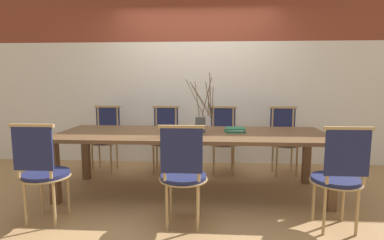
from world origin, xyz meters
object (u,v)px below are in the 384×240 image
(vase_centerpiece, at_px, (201,122))
(book_stack, at_px, (235,130))
(chair_far_center, at_px, (223,137))
(dining_table, at_px, (192,139))
(chair_near_center, at_px, (339,175))

(vase_centerpiece, xyz_separation_m, book_stack, (0.40, 0.04, -0.10))
(chair_far_center, bearing_deg, dining_table, 64.33)
(dining_table, relative_size, book_stack, 12.69)
(chair_far_center, height_order, vase_centerpiece, vase_centerpiece)
(chair_near_center, distance_m, chair_far_center, 1.94)
(dining_table, bearing_deg, vase_centerpiece, 16.20)
(dining_table, relative_size, chair_near_center, 3.26)
(dining_table, distance_m, chair_near_center, 1.60)
(vase_centerpiece, height_order, book_stack, vase_centerpiece)
(chair_near_center, height_order, chair_far_center, same)
(chair_near_center, height_order, vase_centerpiece, vase_centerpiece)
(chair_far_center, distance_m, vase_centerpiece, 0.94)
(vase_centerpiece, bearing_deg, chair_near_center, -35.16)
(vase_centerpiece, bearing_deg, chair_far_center, 69.58)
(chair_far_center, xyz_separation_m, book_stack, (0.10, -0.77, 0.24))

